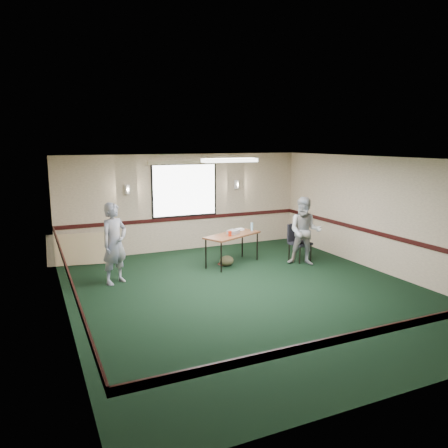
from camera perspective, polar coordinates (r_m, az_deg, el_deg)
name	(u,v)px	position (r m, az deg, el deg)	size (l,w,h in m)	color
ground	(250,292)	(9.04, 3.43, -8.90)	(8.00, 8.00, 0.00)	black
room_shell	(210,203)	(10.54, -1.84, 2.79)	(8.00, 8.02, 8.00)	tan
folding_table	(232,236)	(10.85, 1.11, -1.64)	(1.66, 1.21, 0.77)	#5B2E1A
projector	(233,232)	(10.88, 1.21, -1.04)	(0.28, 0.23, 0.09)	gray
game_console	(240,229)	(11.31, 2.06, -0.71)	(0.19, 0.15, 0.05)	white
red_cup	(230,234)	(10.61, 0.78, -1.26)	(0.08, 0.08, 0.13)	#B4220C
water_bottle	(252,227)	(11.24, 3.66, -0.36)	(0.06, 0.06, 0.22)	#7EB3CE
duffel_bag	(227,261)	(10.84, 0.35, -4.83)	(0.37, 0.28, 0.26)	#463E28
cable_coil	(224,264)	(11.01, -0.05, -5.24)	(0.28, 0.28, 0.01)	red
folded_table	(79,249)	(11.49, -18.38, -3.14)	(1.53, 0.07, 0.79)	tan
conference_chair	(298,239)	(11.42, 9.60, -1.96)	(0.54, 0.56, 0.95)	black
person_left	(114,243)	(9.66, -14.12, -2.47)	(0.64, 0.42, 1.77)	#3E528A
person_right	(305,231)	(10.98, 10.51, -0.95)	(0.82, 0.64, 1.70)	#7CA0C2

